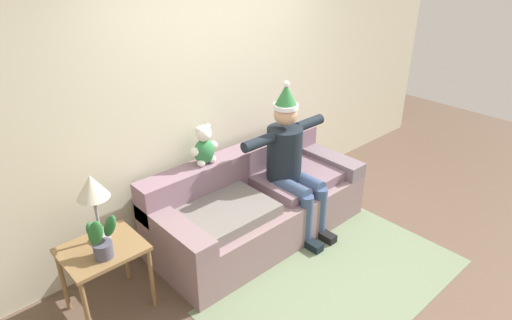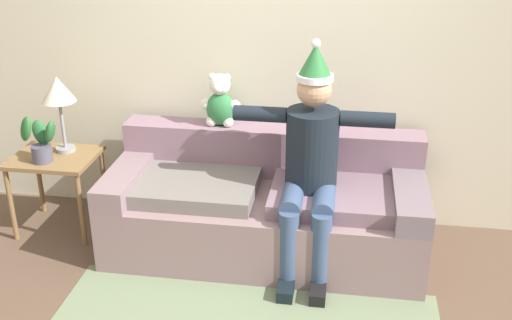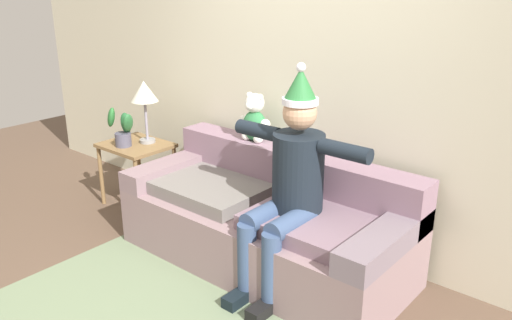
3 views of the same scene
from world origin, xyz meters
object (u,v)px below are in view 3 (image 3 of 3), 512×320
object	(u,v)px
person_seated	(289,181)
table_lamp	(144,94)
side_table	(136,153)
teddy_bear	(254,120)
potted_plant	(122,129)
couch	(267,221)

from	to	relation	value
person_seated	table_lamp	bearing A→B (deg)	170.95
person_seated	side_table	bearing A→B (deg)	174.17
teddy_bear	potted_plant	xyz separation A→B (m)	(-1.19, -0.37, -0.22)
side_table	table_lamp	distance (m)	0.54
side_table	table_lamp	size ratio (longest dim) A/B	1.05
couch	table_lamp	distance (m)	1.65
couch	potted_plant	world-z (taller)	potted_plant
side_table	potted_plant	size ratio (longest dim) A/B	1.59
table_lamp	side_table	bearing A→B (deg)	-115.96
couch	teddy_bear	world-z (taller)	teddy_bear
person_seated	side_table	distance (m)	1.88
side_table	potted_plant	world-z (taller)	potted_plant
teddy_bear	person_seated	bearing A→B (deg)	-33.70
potted_plant	person_seated	bearing A→B (deg)	-2.45
potted_plant	side_table	bearing A→B (deg)	76.54
teddy_bear	table_lamp	xyz separation A→B (m)	(-1.12, -0.17, 0.06)
table_lamp	potted_plant	size ratio (longest dim) A/B	1.51
side_table	potted_plant	bearing A→B (deg)	-103.46
person_seated	potted_plant	xyz separation A→B (m)	(-1.87, 0.08, -0.02)
side_table	teddy_bear	bearing A→B (deg)	12.70
couch	potted_plant	distance (m)	1.62
person_seated	potted_plant	bearing A→B (deg)	177.55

